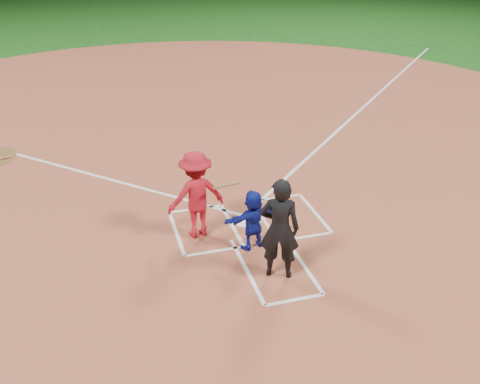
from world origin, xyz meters
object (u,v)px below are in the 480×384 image
object	(u,v)px
umpire	(280,229)
batter_at_plate	(196,195)
catcher	(253,220)
home_plate	(248,222)

from	to	relation	value
umpire	batter_at_plate	distance (m)	2.15
catcher	batter_at_plate	distance (m)	1.28
home_plate	batter_at_plate	bearing A→B (deg)	8.28
catcher	umpire	world-z (taller)	umpire
home_plate	catcher	size ratio (longest dim) A/B	0.48
home_plate	catcher	distance (m)	1.16
home_plate	batter_at_plate	xyz separation A→B (m)	(-1.16, -0.17, 0.93)
batter_at_plate	home_plate	bearing A→B (deg)	8.28
umpire	batter_at_plate	xyz separation A→B (m)	(-1.14, 1.82, -0.06)
umpire	batter_at_plate	world-z (taller)	umpire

